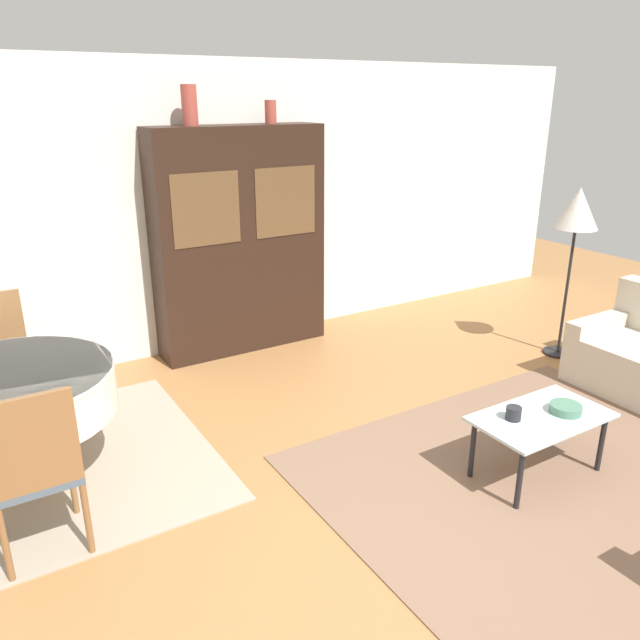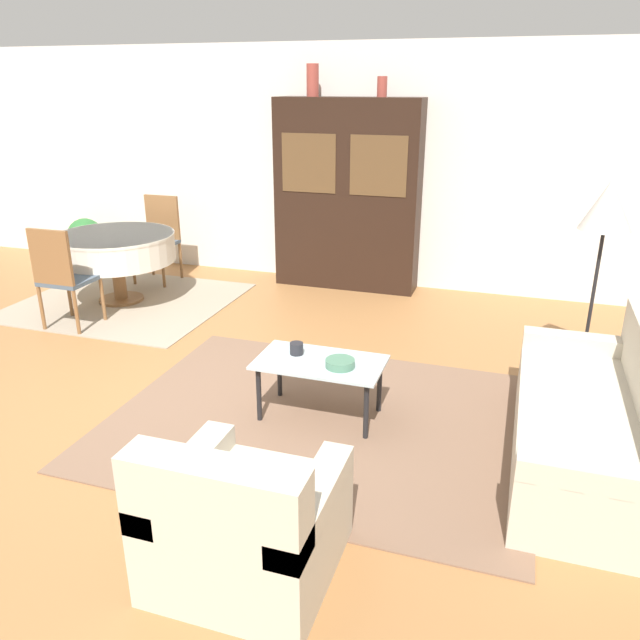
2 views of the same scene
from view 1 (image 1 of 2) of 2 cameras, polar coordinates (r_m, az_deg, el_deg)
The scene contains 13 objects.
ground_plane at distance 3.62m, azimuth 9.63°, elevation -21.68°, with size 14.00×14.00×0.00m, color #9E6B3D.
wall_back at distance 5.99m, azimuth -13.08°, elevation 9.52°, with size 10.00×0.06×2.70m.
area_rug at distance 4.50m, azimuth 19.68°, elevation -13.29°, with size 2.95×2.35×0.01m.
dining_rug at distance 4.67m, azimuth -24.31°, elevation -12.69°, with size 2.23×2.02×0.01m.
coffee_table at distance 4.32m, azimuth 19.53°, elevation -8.81°, with size 0.90×0.51×0.43m.
display_cabinet at distance 6.01m, azimuth -7.32°, elevation 7.13°, with size 1.65×0.40×2.13m.
dining_table at distance 4.40m, azimuth -26.35°, elevation -6.15°, with size 1.27×1.27×0.75m.
dining_chair_near at distance 3.65m, azimuth -24.68°, elevation -12.01°, with size 0.44×0.44×1.00m.
floor_lamp at distance 6.15m, azimuth 22.47°, elevation 8.89°, with size 0.38×0.38×1.60m.
cup at distance 4.17m, azimuth 17.28°, elevation -8.15°, with size 0.10×0.10×0.09m.
bowl at distance 4.38m, azimuth 21.53°, elevation -7.53°, with size 0.20×0.20×0.06m.
vase_tall at distance 5.71m, azimuth -11.86°, elevation 18.67°, with size 0.13×0.13×0.34m.
vase_short at distance 6.02m, azimuth -4.54°, elevation 18.44°, with size 0.11×0.11×0.21m.
Camera 1 is at (-1.87, -1.97, 2.39)m, focal length 35.00 mm.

